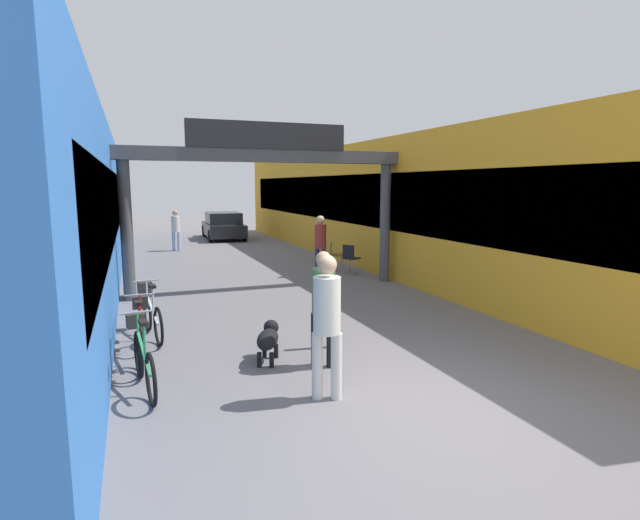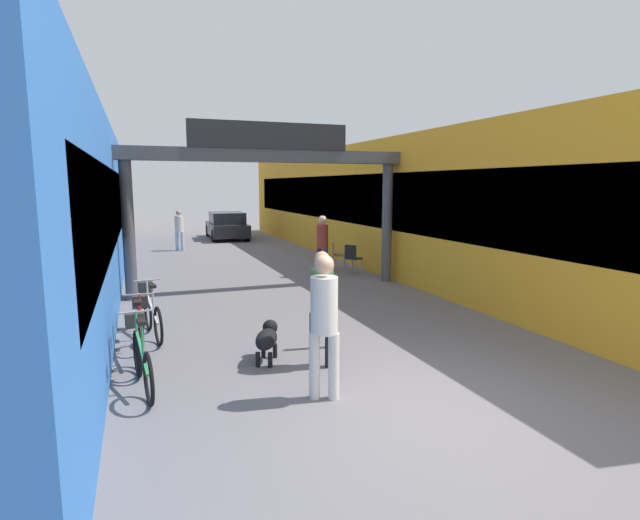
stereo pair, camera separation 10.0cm
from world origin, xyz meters
name	(u,v)px [view 2 (the right image)]	position (x,y,z in m)	size (l,w,h in m)	color
ground_plane	(428,412)	(0.00, 0.00, 0.00)	(80.00, 80.00, 0.00)	slate
storefront_left	(64,209)	(-5.09, 11.00, 2.01)	(3.00, 26.00, 4.01)	blue
storefront_right	(385,204)	(5.09, 11.00, 2.01)	(3.00, 26.00, 4.01)	gold
arcade_sign_gateway	(269,174)	(0.00, 7.47, 2.96)	(7.40, 0.47, 4.19)	#4C4C4F
pedestrian_with_dog	(322,301)	(-0.66, 1.86, 0.99)	(0.48, 0.48, 1.73)	black
pedestrian_companion	(324,317)	(-1.03, 0.78, 1.06)	(0.45, 0.45, 1.84)	silver
pedestrian_carrying_crate	(322,241)	(1.94, 8.85, 1.03)	(0.47, 0.47, 1.79)	navy
pedestrian_elderly_walking	(179,228)	(-1.56, 16.29, 0.95)	(0.47, 0.47, 1.66)	#A5BFE0
dog_on_leash	(267,338)	(-1.37, 2.36, 0.36)	(0.57, 0.82, 0.58)	black
bicycle_green_nearest	(141,356)	(-3.18, 1.95, 0.44)	(0.46, 1.68, 0.98)	black
bicycle_red_second	(140,332)	(-3.19, 3.10, 0.44)	(0.46, 1.69, 0.98)	black
bicycle_silver_third	(151,312)	(-2.99, 4.31, 0.44)	(0.46, 1.68, 0.98)	black
bollard_post_metal	(330,315)	(-0.24, 2.63, 0.56)	(0.10, 0.10, 1.10)	gray
cafe_chair_black_nearer	(352,256)	(2.91, 8.85, 0.54)	(0.55, 0.55, 0.89)	gray
cafe_chair_wood_farther	(336,253)	(2.75, 9.75, 0.54)	(0.52, 0.52, 0.89)	gray
parked_car_black	(227,226)	(1.06, 20.26, 0.64)	(1.91, 4.06, 1.33)	black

